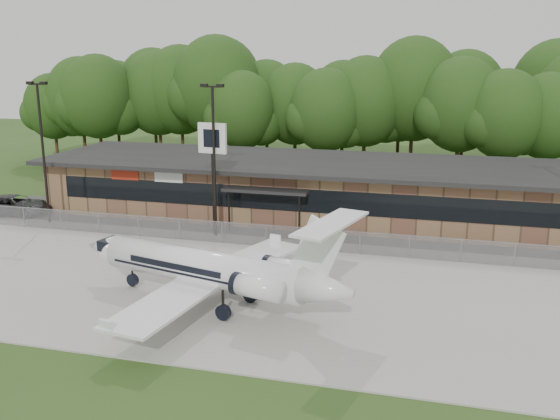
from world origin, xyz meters
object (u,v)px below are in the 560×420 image
(terminal, at_px, (311,187))
(suv, at_px, (15,205))
(business_jet, at_px, (212,271))
(pole_sign, at_px, (213,150))

(terminal, distance_m, suv, 22.84)
(business_jet, relative_size, pole_sign, 2.03)
(terminal, height_order, suv, terminal)
(terminal, bearing_deg, pole_sign, -126.06)
(business_jet, distance_m, suv, 24.81)
(suv, xyz_separation_m, pole_sign, (16.79, -1.14, 5.10))
(suv, bearing_deg, terminal, -79.23)
(pole_sign, bearing_deg, business_jet, -62.91)
(suv, bearing_deg, business_jet, -125.76)
(business_jet, height_order, pole_sign, pole_sign)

